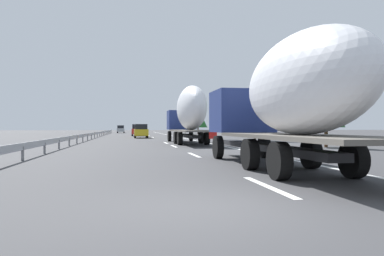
# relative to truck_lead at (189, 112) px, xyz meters

# --- Properties ---
(ground_plane) EXTENTS (260.00, 260.00, 0.00)m
(ground_plane) POSITION_rel_truck_lead_xyz_m (15.42, 3.60, -2.70)
(ground_plane) COLOR #38383A
(lane_stripe_0) EXTENTS (3.20, 0.20, 0.01)m
(lane_stripe_0) POSITION_rel_truck_lead_xyz_m (-22.58, 1.80, -2.70)
(lane_stripe_0) COLOR white
(lane_stripe_0) RESTS_ON ground_plane
(lane_stripe_1) EXTENTS (3.20, 0.20, 0.01)m
(lane_stripe_1) POSITION_rel_truck_lead_xyz_m (-12.49, 1.80, -2.70)
(lane_stripe_1) COLOR white
(lane_stripe_1) RESTS_ON ground_plane
(lane_stripe_2) EXTENTS (3.20, 0.20, 0.01)m
(lane_stripe_2) POSITION_rel_truck_lead_xyz_m (-4.01, 1.80, -2.70)
(lane_stripe_2) COLOR white
(lane_stripe_2) RESTS_ON ground_plane
(lane_stripe_3) EXTENTS (3.20, 0.20, 0.01)m
(lane_stripe_3) POSITION_rel_truck_lead_xyz_m (2.08, 1.80, -2.70)
(lane_stripe_3) COLOR white
(lane_stripe_3) RESTS_ON ground_plane
(lane_stripe_4) EXTENTS (3.20, 0.20, 0.01)m
(lane_stripe_4) POSITION_rel_truck_lead_xyz_m (20.64, 1.80, -2.70)
(lane_stripe_4) COLOR white
(lane_stripe_4) RESTS_ON ground_plane
(lane_stripe_5) EXTENTS (3.20, 0.20, 0.01)m
(lane_stripe_5) POSITION_rel_truck_lead_xyz_m (31.56, 1.80, -2.70)
(lane_stripe_5) COLOR white
(lane_stripe_5) RESTS_ON ground_plane
(lane_stripe_6) EXTENTS (3.20, 0.20, 0.01)m
(lane_stripe_6) POSITION_rel_truck_lead_xyz_m (35.36, 1.80, -2.70)
(lane_stripe_6) COLOR white
(lane_stripe_6) RESTS_ON ground_plane
(lane_stripe_7) EXTENTS (3.20, 0.20, 0.01)m
(lane_stripe_7) POSITION_rel_truck_lead_xyz_m (42.77, 1.80, -2.70)
(lane_stripe_7) COLOR white
(lane_stripe_7) RESTS_ON ground_plane
(edge_line_right) EXTENTS (110.00, 0.20, 0.01)m
(edge_line_right) POSITION_rel_truck_lead_xyz_m (20.42, -1.90, -2.70)
(edge_line_right) COLOR white
(edge_line_right) RESTS_ON ground_plane
(truck_lead) EXTENTS (14.30, 2.55, 4.85)m
(truck_lead) POSITION_rel_truck_lead_xyz_m (0.00, 0.00, 0.00)
(truck_lead) COLOR navy
(truck_lead) RESTS_ON ground_plane
(truck_trailing) EXTENTS (12.39, 2.55, 4.24)m
(truck_trailing) POSITION_rel_truck_lead_xyz_m (-19.49, -0.00, -0.27)
(truck_trailing) COLOR navy
(truck_trailing) RESTS_ON ground_plane
(car_red_compact) EXTENTS (4.26, 1.88, 1.90)m
(car_red_compact) POSITION_rel_truck_lead_xyz_m (29.18, 3.78, -1.75)
(car_red_compact) COLOR red
(car_red_compact) RESTS_ON ground_plane
(car_silver_hatch) EXTENTS (4.46, 1.81, 1.88)m
(car_silver_hatch) POSITION_rel_truck_lead_xyz_m (60.74, 7.18, -1.76)
(car_silver_hatch) COLOR #ADB2B7
(car_silver_hatch) RESTS_ON ground_plane
(car_yellow_coupe) EXTENTS (4.58, 1.80, 1.83)m
(car_yellow_coupe) POSITION_rel_truck_lead_xyz_m (17.76, 3.55, -1.77)
(car_yellow_coupe) COLOR gold
(car_yellow_coupe) RESTS_ON ground_plane
(road_sign) EXTENTS (0.10, 0.90, 2.94)m
(road_sign) POSITION_rel_truck_lead_xyz_m (22.30, -3.10, -0.66)
(road_sign) COLOR gray
(road_sign) RESTS_ON ground_plane
(tree_0) EXTENTS (2.53, 2.53, 5.71)m
(tree_0) POSITION_rel_truck_lead_xyz_m (-7.03, -8.75, 0.86)
(tree_0) COLOR #472D19
(tree_0) RESTS_ON ground_plane
(tree_1) EXTENTS (3.03, 3.03, 6.54)m
(tree_1) POSITION_rel_truck_lead_xyz_m (5.84, -8.04, 1.23)
(tree_1) COLOR #472D19
(tree_1) RESTS_ON ground_plane
(tree_2) EXTENTS (3.39, 3.39, 6.34)m
(tree_2) POSITION_rel_truck_lead_xyz_m (47.10, -6.14, 1.21)
(tree_2) COLOR #472D19
(tree_2) RESTS_ON ground_plane
(tree_3) EXTENTS (3.98, 3.98, 5.48)m
(tree_3) POSITION_rel_truck_lead_xyz_m (44.30, -9.24, 0.72)
(tree_3) COLOR #472D19
(tree_3) RESTS_ON ground_plane
(guardrail_median) EXTENTS (94.00, 0.10, 0.76)m
(guardrail_median) POSITION_rel_truck_lead_xyz_m (18.42, 9.60, -2.12)
(guardrail_median) COLOR #9EA0A5
(guardrail_median) RESTS_ON ground_plane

